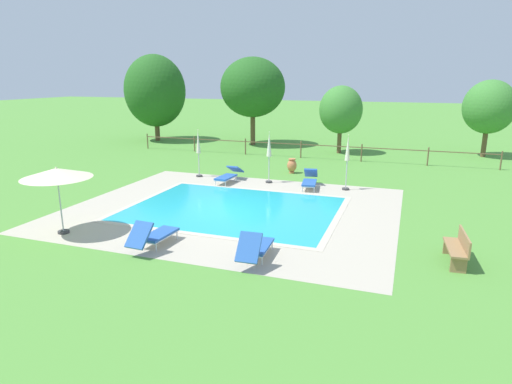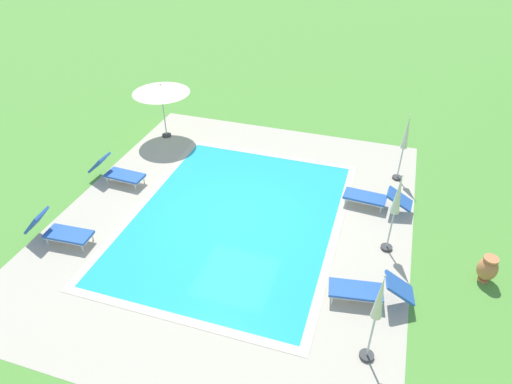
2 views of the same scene
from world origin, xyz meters
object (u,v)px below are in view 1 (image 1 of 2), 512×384
Objects in this scene: sun_lounger_north_far at (310,180)px; patio_umbrella_closed_row_mid_west at (347,154)px; sun_lounger_north_mid at (154,235)px; patio_umbrella_closed_row_centre at (198,147)px; tree_far_west at (489,107)px; patio_umbrella_open_foreground at (57,174)px; wooden_bench_lawn_side at (458,247)px; sun_lounger_north_near_steps at (229,175)px; tree_west_mid at (155,91)px; tree_centre at (341,110)px; sun_lounger_north_end at (256,247)px; terracotta_urn_near_fence at (292,165)px; patio_umbrella_closed_row_west at (269,149)px; tree_east_mid at (253,87)px.

patio_umbrella_closed_row_mid_west reaches higher than sun_lounger_north_far.
sun_lounger_north_mid is 0.81× the size of patio_umbrella_closed_row_centre.
patio_umbrella_closed_row_mid_west is 13.49m from tree_far_west.
patio_umbrella_open_foreground is 12.04m from wooden_bench_lawn_side.
sun_lounger_north_near_steps is at bearing -176.81° from sun_lounger_north_far.
patio_umbrella_closed_row_centre is at bearing -49.72° from tree_west_mid.
sun_lounger_north_end is at bearing -87.91° from tree_centre.
terracotta_urn_near_fence is 0.16× the size of tree_far_west.
sun_lounger_north_end is at bearing -162.56° from wooden_bench_lawn_side.
patio_umbrella_closed_row_mid_west is at bearing -121.47° from tree_far_west.
sun_lounger_north_mid reaches higher than sun_lounger_north_near_steps.
patio_umbrella_closed_row_centre reaches higher than terracotta_urn_near_fence.
patio_umbrella_closed_row_centre reaches higher than wooden_bench_lawn_side.
sun_lounger_north_far is at bearing -60.35° from terracotta_urn_near_fence.
patio_umbrella_closed_row_west is 1.61× the size of wooden_bench_lawn_side.
tree_far_west is 15.61m from tree_east_mid.
tree_east_mid is at bearing 2.74° from tree_west_mid.
patio_umbrella_closed_row_mid_west is 1.03× the size of patio_umbrella_closed_row_centre.
tree_far_west reaches higher than wooden_bench_lawn_side.
patio_umbrella_open_foreground is 0.46× the size of tree_far_west.
tree_east_mid is at bearing 104.47° from sun_lounger_north_near_steps.
tree_east_mid is at bearing 95.86° from patio_umbrella_closed_row_centre.
patio_umbrella_open_foreground is at bearing 179.16° from sun_lounger_north_mid.
sun_lounger_north_mid is 0.41× the size of tree_far_west.
sun_lounger_north_mid is 0.79× the size of patio_umbrella_closed_row_west.
sun_lounger_north_far is 10.27m from tree_centre.
patio_umbrella_closed_row_centre reaches higher than patio_umbrella_open_foreground.
tree_east_mid is at bearing 121.50° from terracotta_urn_near_fence.
terracotta_urn_near_fence is (-2.00, 11.29, 0.02)m from sun_lounger_north_end.
wooden_bench_lawn_side is (11.44, -7.26, -1.06)m from patio_umbrella_closed_row_centre.
sun_lounger_north_mid is at bearing -178.10° from sun_lounger_north_end.
tree_east_mid is at bearing 101.77° from sun_lounger_north_mid.
sun_lounger_north_far is at bearing -126.55° from tree_far_west.
tree_centre is (3.66, 10.19, 2.49)m from sun_lounger_north_near_steps.
patio_umbrella_closed_row_centre is at bearing 176.13° from sun_lounger_north_far.
tree_west_mid is (-15.35, 19.67, 3.48)m from sun_lounger_north_end.
terracotta_urn_near_fence is at bearing -139.13° from tree_far_west.
sun_lounger_north_mid is at bearing -97.65° from tree_centre.
sun_lounger_north_end is at bearing -55.02° from patio_umbrella_closed_row_centre.
tree_west_mid reaches higher than tree_centre.
tree_far_west is (7.00, 11.44, 1.49)m from patio_umbrella_closed_row_mid_west.
sun_lounger_north_end is at bearing -112.18° from tree_far_west.
patio_umbrella_closed_row_centre is (-3.05, 9.00, 1.14)m from sun_lounger_north_mid.
sun_lounger_north_near_steps is 0.87× the size of patio_umbrella_closed_row_centre.
tree_centre is at bearing 100.85° from patio_umbrella_closed_row_mid_west.
tree_east_mid is at bearing 113.55° from patio_umbrella_closed_row_west.
terracotta_urn_near_fence is at bearing 79.09° from patio_umbrella_closed_row_west.
tree_west_mid reaches higher than patio_umbrella_closed_row_centre.
patio_umbrella_closed_row_west is 12.51m from tree_east_mid.
wooden_bench_lawn_side reaches higher than terracotta_urn_near_fence.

